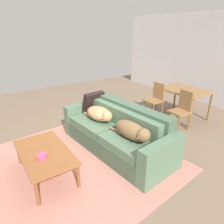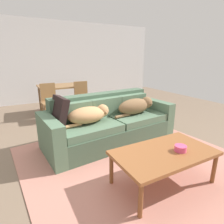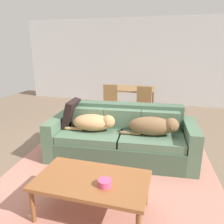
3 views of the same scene
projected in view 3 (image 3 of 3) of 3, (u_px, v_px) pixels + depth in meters
ground_plane at (105, 156)px, 3.84m from camera, size 10.00×10.00×0.00m
back_partition at (141, 62)px, 7.15m from camera, size 8.00×0.12×2.70m
area_rug at (106, 187)px, 2.98m from camera, size 3.35×3.45×0.01m
couch at (122, 138)px, 3.74m from camera, size 2.46×1.16×0.87m
dog_on_left_cushion at (94, 122)px, 3.65m from camera, size 0.83×0.45×0.27m
dog_on_right_cushion at (154, 126)px, 3.44m from camera, size 0.88×0.36×0.30m
throw_pillow_by_left_arm at (71, 114)px, 3.86m from camera, size 0.28×0.50×0.49m
coffee_table at (92, 182)px, 2.41m from camera, size 1.22×0.70×0.45m
bowl_on_coffee_table at (105, 183)px, 2.26m from camera, size 0.14×0.14×0.07m
dining_table at (131, 91)px, 5.86m from camera, size 1.20×0.87×0.77m
dining_chair_near_left at (109, 101)px, 5.50m from camera, size 0.41×0.41×0.91m
dining_chair_near_right at (143, 104)px, 5.30m from camera, size 0.42×0.42×0.91m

